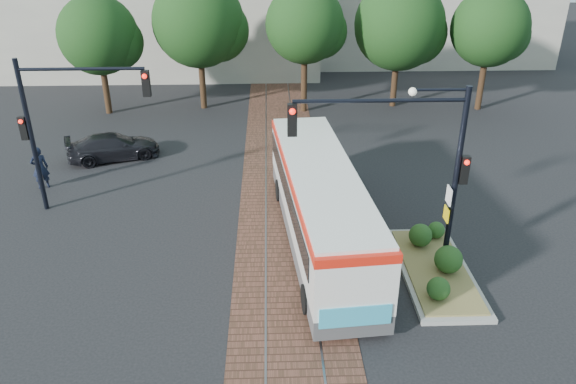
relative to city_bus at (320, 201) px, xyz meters
name	(u,v)px	position (x,y,z in m)	size (l,w,h in m)	color
ground	(288,259)	(-1.17, -1.16, -1.61)	(120.00, 120.00, 0.00)	black
trackbed	(284,204)	(-1.17, 2.84, -1.60)	(3.60, 40.00, 0.02)	brown
tree_row	(299,26)	(0.04, 15.26, 3.24)	(26.40, 5.60, 7.67)	#382314
warehouses	(268,11)	(-1.70, 27.59, 2.20)	(40.00, 13.00, 8.00)	#ADA899
city_bus	(320,201)	(0.00, 0.00, 0.00)	(3.25, 10.96, 2.89)	#444446
traffic_island	(436,263)	(3.65, -2.06, -1.28)	(2.20, 5.20, 1.13)	gray
signal_pole_main	(418,154)	(2.69, -1.97, 2.55)	(5.49, 0.46, 6.00)	black
signal_pole_left	(58,116)	(-9.54, 2.83, 2.25)	(4.99, 0.34, 6.00)	black
officer	(40,168)	(-11.47, 4.77, -0.68)	(0.68, 0.45, 1.87)	black
parked_car	(113,147)	(-9.18, 7.88, -0.99)	(1.73, 4.25, 1.23)	black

